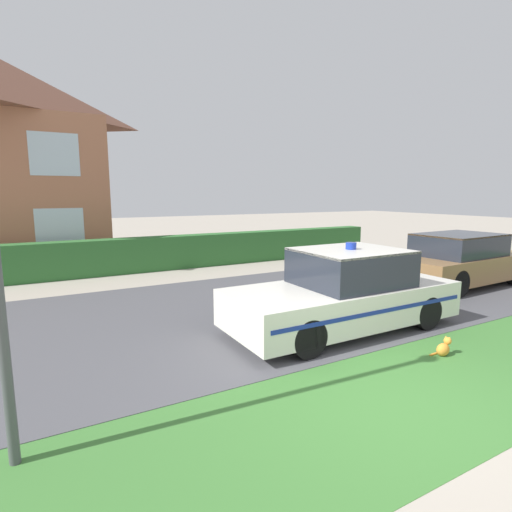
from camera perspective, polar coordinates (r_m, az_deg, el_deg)
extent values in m
plane|color=#A89E8E|center=(5.38, 19.44, -19.30)|extent=(80.00, 80.00, 0.00)
cube|color=#4C4C51|center=(8.72, -3.16, -7.72)|extent=(28.00, 6.32, 0.01)
cube|color=#3D7533|center=(5.42, 18.84, -19.00)|extent=(28.00, 2.43, 0.01)
cube|color=#2D662D|center=(13.94, -8.42, 0.78)|extent=(14.55, 0.63, 1.10)
cylinder|color=black|center=(7.50, 0.17, -7.98)|extent=(0.62, 0.20, 0.62)
cylinder|color=black|center=(6.25, 7.39, -11.58)|extent=(0.62, 0.20, 0.62)
cylinder|color=black|center=(9.09, 15.31, -5.28)|extent=(0.62, 0.20, 0.62)
cylinder|color=black|center=(8.09, 23.16, -7.45)|extent=(0.62, 0.20, 0.62)
cube|color=silver|center=(7.59, 12.16, -6.50)|extent=(4.37, 1.77, 0.65)
cube|color=#232833|center=(7.56, 13.31, -1.52)|extent=(1.86, 1.59, 0.65)
cube|color=silver|center=(7.51, 13.39, 0.79)|extent=(1.86, 1.59, 0.04)
cube|color=navy|center=(8.24, 8.08, -4.81)|extent=(4.16, 0.01, 0.07)
cube|color=navy|center=(6.96, 17.04, -7.69)|extent=(4.16, 0.01, 0.07)
cylinder|color=#1933A5|center=(7.50, 13.42, 1.42)|extent=(0.20, 0.20, 0.13)
ellipsoid|color=orange|center=(7.00, 25.14, -12.02)|extent=(0.24, 0.16, 0.20)
ellipsoid|color=white|center=(7.07, 25.56, -11.96)|extent=(0.07, 0.09, 0.11)
sphere|color=orange|center=(7.03, 25.69, -10.87)|extent=(0.12, 0.12, 0.12)
cone|color=orange|center=(7.00, 25.94, -10.55)|extent=(0.05, 0.05, 0.05)
cone|color=orange|center=(7.03, 25.50, -10.43)|extent=(0.05, 0.05, 0.05)
cylinder|color=orange|center=(7.01, 24.10, -12.65)|extent=(0.19, 0.04, 0.03)
cylinder|color=black|center=(13.82, 27.35, -1.05)|extent=(0.68, 0.22, 0.67)
cylinder|color=black|center=(10.82, 26.91, -3.54)|extent=(0.68, 0.22, 0.67)
cylinder|color=black|center=(11.67, 20.54, -2.29)|extent=(0.68, 0.22, 0.67)
cube|color=olive|center=(12.29, 27.21, -1.34)|extent=(4.31, 1.88, 0.65)
cube|color=#232833|center=(12.05, 26.98, 1.47)|extent=(2.28, 1.64, 0.58)
cube|color=olive|center=(12.03, 27.07, 2.75)|extent=(2.28, 1.64, 0.04)
cube|color=silver|center=(14.01, -26.19, 3.48)|extent=(1.40, 0.02, 1.30)
cube|color=silver|center=(14.01, -26.85, 12.86)|extent=(1.40, 0.02, 1.30)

